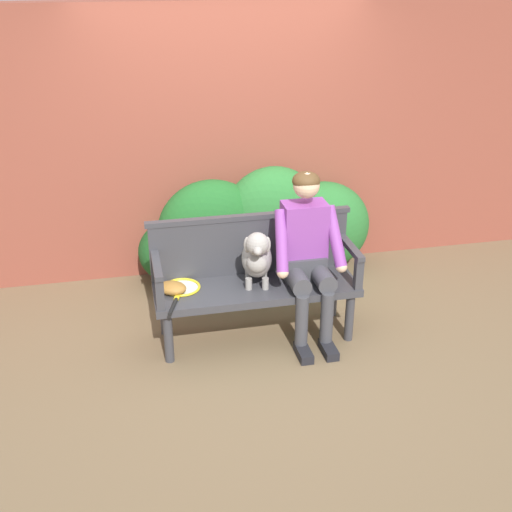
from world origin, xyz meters
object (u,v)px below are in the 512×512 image
object	(u,v)px
tennis_racket	(181,289)
baseball_glove	(172,288)
garden_bench	(256,292)
person_seated	(307,250)

from	to	relation	value
tennis_racket	baseball_glove	bearing A→B (deg)	-152.84
garden_bench	baseball_glove	distance (m)	0.65
person_seated	baseball_glove	distance (m)	1.06
garden_bench	person_seated	xyz separation A→B (m)	(0.39, -0.02, 0.33)
garden_bench	tennis_racket	size ratio (longest dim) A/B	2.72
person_seated	tennis_racket	distance (m)	1.01
garden_bench	tennis_racket	xyz separation A→B (m)	(-0.58, 0.04, 0.07)
person_seated	tennis_racket	world-z (taller)	person_seated
tennis_racket	person_seated	bearing A→B (deg)	-3.37
tennis_racket	garden_bench	bearing A→B (deg)	-4.10
person_seated	baseball_glove	xyz separation A→B (m)	(-1.04, 0.02, -0.22)
tennis_racket	baseball_glove	world-z (taller)	baseball_glove
garden_bench	tennis_racket	world-z (taller)	tennis_racket
person_seated	baseball_glove	size ratio (longest dim) A/B	6.07
person_seated	tennis_racket	size ratio (longest dim) A/B	2.30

